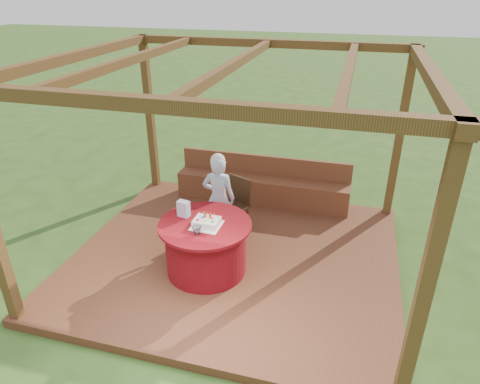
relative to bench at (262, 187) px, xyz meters
The scene contains 10 objects.
ground 1.76m from the bench, 90.00° to the right, with size 60.00×60.00×0.00m, color #2B4C19.
deck 1.75m from the bench, 90.00° to the right, with size 4.50×4.00×0.12m, color brown.
pergola 2.65m from the bench, 90.00° to the right, with size 4.50×4.00×2.72m.
bench is the anchor object (origin of this frame).
table 2.19m from the bench, 97.27° to the right, with size 1.21×1.21×0.73m.
chair 1.08m from the bench, 100.45° to the right, with size 0.54×0.54×0.87m.
elderly_woman 1.43m from the bench, 105.42° to the right, with size 0.50×0.35×1.36m.
birthday_cake 2.28m from the bench, 96.03° to the right, with size 0.37×0.37×0.17m.
gift_bag 2.22m from the bench, 106.47° to the right, with size 0.15×0.10×0.22m, color #CE85B1.
drinking_glass 2.50m from the bench, 96.63° to the right, with size 0.11×0.11×0.10m, color white.
Camera 1 is at (1.42, -4.90, 3.66)m, focal length 32.00 mm.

